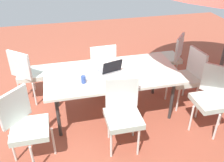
# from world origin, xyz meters

# --- Properties ---
(ground_plane) EXTENTS (10.00, 10.00, 0.02)m
(ground_plane) POSITION_xyz_m (0.00, 0.00, -0.01)
(ground_plane) COLOR #9E4C38
(dining_table) EXTENTS (2.04, 1.04, 0.75)m
(dining_table) POSITION_xyz_m (0.00, 0.00, 0.71)
(dining_table) COLOR silver
(dining_table) RESTS_ON ground_plane
(chair_north) EXTENTS (0.48, 0.49, 0.98)m
(chair_north) POSITION_xyz_m (0.02, 0.72, 0.55)
(chair_north) COLOR silver
(chair_north) RESTS_ON ground_plane
(chair_southwest) EXTENTS (0.59, 0.58, 0.98)m
(chair_southwest) POSITION_xyz_m (-1.32, -0.74, 0.55)
(chair_southwest) COLOR silver
(chair_southwest) RESTS_ON ground_plane
(chair_southeast) EXTENTS (0.58, 0.59, 0.98)m
(chair_southeast) POSITION_xyz_m (1.30, -0.69, 0.55)
(chair_southeast) COLOR silver
(chair_southeast) RESTS_ON ground_plane
(chair_west) EXTENTS (0.48, 0.47, 0.98)m
(chair_west) POSITION_xyz_m (-1.28, 0.02, 0.55)
(chair_west) COLOR silver
(chair_west) RESTS_ON ground_plane
(chair_northeast) EXTENTS (0.59, 0.59, 0.98)m
(chair_northeast) POSITION_xyz_m (1.26, 0.67, 0.55)
(chair_northeast) COLOR silver
(chair_northeast) RESTS_ON ground_plane
(chair_northwest) EXTENTS (0.59, 0.59, 0.98)m
(chair_northwest) POSITION_xyz_m (-1.34, 0.66, 0.55)
(chair_northwest) COLOR silver
(chair_northwest) RESTS_ON ground_plane
(chair_south) EXTENTS (0.46, 0.47, 0.98)m
(chair_south) POSITION_xyz_m (0.04, -0.65, 0.55)
(chair_south) COLOR silver
(chair_south) RESTS_ON ground_plane
(laptop) EXTENTS (0.38, 0.33, 0.21)m
(laptop) POSITION_xyz_m (0.02, -0.04, 0.80)
(laptop) COLOR gray
(laptop) RESTS_ON dining_table
(cup) EXTENTS (0.07, 0.07, 0.11)m
(cup) POSITION_xyz_m (0.46, 0.20, 0.81)
(cup) COLOR #334C99
(cup) RESTS_ON dining_table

